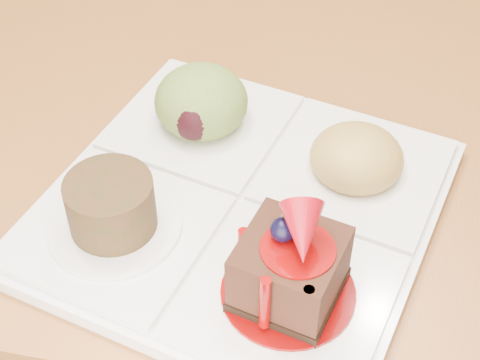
# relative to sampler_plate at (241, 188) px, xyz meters

# --- Properties ---
(ground) EXTENTS (6.00, 6.00, 0.00)m
(ground) POSITION_rel_sampler_plate_xyz_m (-0.12, 0.75, -0.77)
(ground) COLOR brown
(sampler_plate) EXTENTS (0.34, 0.34, 0.11)m
(sampler_plate) POSITION_rel_sampler_plate_xyz_m (0.00, 0.00, 0.00)
(sampler_plate) COLOR white
(sampler_plate) RESTS_ON dining_table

